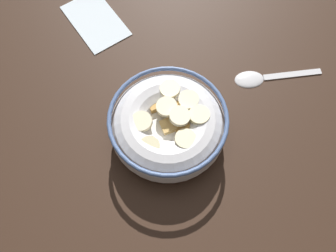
% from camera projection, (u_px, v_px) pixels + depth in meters
% --- Properties ---
extents(ground_plane, '(0.95, 0.95, 0.02)m').
position_uv_depth(ground_plane, '(168.00, 137.00, 0.53)').
color(ground_plane, '#332116').
extents(cereal_bowl, '(0.16, 0.16, 0.06)m').
position_uv_depth(cereal_bowl, '(168.00, 126.00, 0.49)').
color(cereal_bowl, silver).
rests_on(cereal_bowl, ground_plane).
extents(spoon, '(0.03, 0.14, 0.01)m').
position_uv_depth(spoon, '(259.00, 77.00, 0.56)').
color(spoon, silver).
rests_on(spoon, ground_plane).
extents(folded_napkin, '(0.14, 0.12, 0.00)m').
position_uv_depth(folded_napkin, '(95.00, 20.00, 0.61)').
color(folded_napkin, silver).
rests_on(folded_napkin, ground_plane).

